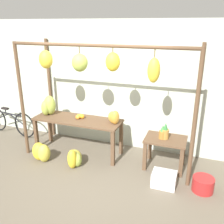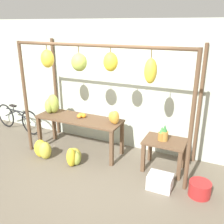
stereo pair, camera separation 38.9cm
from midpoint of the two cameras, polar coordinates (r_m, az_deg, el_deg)
The scene contains 14 objects.
ground_plane at distance 4.79m, azimuth -3.44°, elevation -14.80°, with size 20.00×20.00×0.00m, color #665B4C.
shop_wall_back at distance 5.53m, azimuth 3.91°, elevation 5.90°, with size 8.00×0.08×2.80m.
stall_awning at distance 4.62m, azimuth -0.93°, elevation 8.17°, with size 3.48×1.20×2.38m.
display_table_main at distance 5.42m, azimuth -5.48°, elevation -2.48°, with size 1.89×0.63×0.79m.
display_table_side at distance 4.93m, azimuth 14.15°, elevation -7.84°, with size 0.78×0.57×0.62m.
banana_pile_on_table at distance 5.74m, azimuth -11.65°, elevation 1.72°, with size 0.37×0.42×0.43m.
orange_pile at distance 5.36m, azimuth -5.11°, elevation -0.89°, with size 0.18×0.15×0.10m.
pineapple_cluster at distance 4.81m, azimuth 13.91°, elevation -4.99°, with size 0.18×0.15×0.32m.
banana_pile_ground_left at distance 5.47m, azimuth -13.59°, elevation -8.33°, with size 0.46×0.34×0.39m.
banana_pile_ground_right at distance 5.14m, azimuth -6.57°, elevation -10.12°, with size 0.39×0.41×0.40m.
fruit_crate_white at distance 4.57m, azimuth 13.41°, elevation -15.29°, with size 0.41×0.31×0.26m.
blue_bucket at distance 4.60m, azimuth 21.82°, elevation -16.07°, with size 0.36×0.36×0.25m.
parked_bicycle at distance 6.96m, azimuth -19.29°, elevation -1.41°, with size 1.62×0.23×0.69m.
papaya_pile at distance 5.04m, azimuth 2.62°, elevation -1.25°, with size 0.29×0.30×0.28m.
Camera 2 is at (2.09, -3.39, 2.70)m, focal length 40.00 mm.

